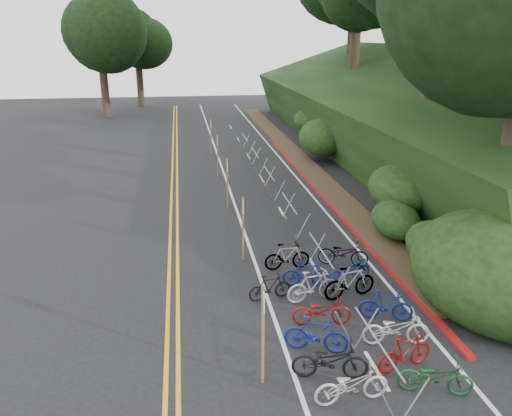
# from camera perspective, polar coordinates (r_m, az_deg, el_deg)

# --- Properties ---
(ground) EXTENTS (120.00, 120.00, 0.00)m
(ground) POSITION_cam_1_polar(r_m,az_deg,el_deg) (14.46, -1.32, -14.44)
(ground) COLOR black
(ground) RESTS_ON ground
(road_markings) EXTENTS (7.47, 80.00, 0.01)m
(road_markings) POSITION_cam_1_polar(r_m,az_deg,el_deg) (23.56, -2.94, -0.76)
(road_markings) COLOR gold
(road_markings) RESTS_ON ground
(red_curb) EXTENTS (0.25, 28.00, 0.10)m
(red_curb) POSITION_cam_1_polar(r_m,az_deg,el_deg) (26.25, 7.70, 1.30)
(red_curb) COLOR maroon
(red_curb) RESTS_ON ground
(embankment) EXTENTS (14.30, 48.14, 9.11)m
(embankment) POSITION_cam_1_polar(r_m,az_deg,el_deg) (34.63, 16.38, 9.31)
(embankment) COLOR black
(embankment) RESTS_ON ground
(bike_rack_front) EXTENTS (1.19, 3.03, 1.28)m
(bike_rack_front) POSITION_cam_1_polar(r_m,az_deg,el_deg) (12.54, 13.60, -15.80)
(bike_rack_front) COLOR #94979E
(bike_rack_front) RESTS_ON ground
(bike_racks_rest) EXTENTS (1.14, 23.00, 1.17)m
(bike_racks_rest) POSITION_cam_1_polar(r_m,az_deg,el_deg) (26.35, 1.52, 3.36)
(bike_racks_rest) COLOR #94979E
(bike_racks_rest) RESTS_ON ground
(signpost_near) EXTENTS (0.08, 0.40, 2.62)m
(signpost_near) POSITION_cam_1_polar(r_m,az_deg,el_deg) (12.00, 0.78, -13.66)
(signpost_near) COLOR brown
(signpost_near) RESTS_ON ground
(signposts_rest) EXTENTS (0.08, 18.40, 2.50)m
(signposts_rest) POSITION_cam_1_polar(r_m,az_deg,el_deg) (26.86, -3.91, 4.90)
(signposts_rest) COLOR brown
(signposts_rest) RESTS_ON ground
(bike_front) EXTENTS (0.70, 1.48, 0.86)m
(bike_front) POSITION_cam_1_polar(r_m,az_deg,el_deg) (16.04, 1.61, -9.03)
(bike_front) COLOR black
(bike_front) RESTS_ON ground
(bike_valet) EXTENTS (3.52, 8.90, 1.10)m
(bike_valet) POSITION_cam_1_polar(r_m,az_deg,el_deg) (15.06, 10.34, -11.12)
(bike_valet) COLOR beige
(bike_valet) RESTS_ON ground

